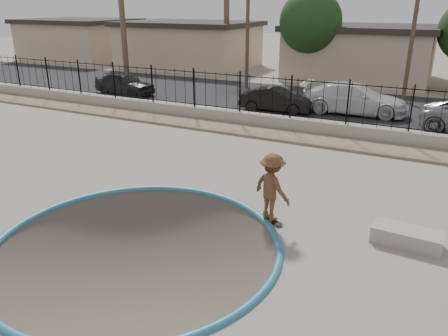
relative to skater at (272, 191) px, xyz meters
name	(u,v)px	position (x,y,z in m)	size (l,w,h in m)	color
ground	(299,143)	(-2.44, 10.40, -2.01)	(120.00, 120.00, 2.20)	gray
bowl_pit	(137,246)	(-2.44, -2.60, -0.91)	(6.84, 6.84, 1.80)	#4D423B
coping_ring	(137,246)	(-2.44, -2.60, -0.91)	(7.04, 7.04, 0.20)	teal
rock_strip	(281,135)	(-2.44, 7.60, -0.85)	(42.00, 1.60, 0.11)	#927E5F
retaining_wall	(289,124)	(-2.44, 8.70, -0.61)	(42.00, 0.45, 0.60)	gray
fence	(291,98)	(-2.44, 8.70, 0.59)	(40.00, 0.04, 1.80)	black
street	(326,102)	(-2.44, 15.40, -0.89)	(90.00, 8.00, 0.04)	black
house_west_far	(80,39)	(-30.44, 24.90, 1.07)	(10.60, 8.60, 3.90)	tan
house_west	(189,44)	(-17.44, 24.90, 1.07)	(11.60, 8.60, 3.90)	tan
house_center	(361,52)	(-2.44, 24.90, 1.07)	(10.60, 8.60, 3.90)	tan
utility_pole_left	(248,15)	(-8.44, 17.40, 3.79)	(1.70, 0.24, 9.00)	#473323
utility_pole_mid	(416,12)	(1.56, 17.40, 4.05)	(1.70, 0.24, 9.50)	#473323
street_tree_left	(310,22)	(-5.44, 21.40, 3.28)	(4.32, 4.32, 6.36)	#473323
skater	(272,191)	(0.00, 0.00, 0.00)	(1.17, 0.67, 1.82)	brown
skateboard	(271,220)	(0.00, 0.00, -0.85)	(0.78, 0.49, 0.07)	black
concrete_ledge	(407,237)	(3.34, 0.40, -0.71)	(1.60, 0.70, 0.40)	#9E998C
car_a	(125,83)	(-14.29, 11.80, -0.19)	(1.62, 4.03, 1.37)	black
car_b	(276,100)	(-4.25, 11.80, -0.25)	(1.32, 3.79, 1.25)	black
car_c	(354,99)	(-0.48, 13.20, -0.10)	(2.17, 5.34, 1.55)	silver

